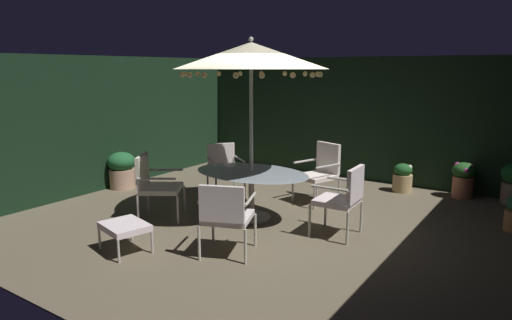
{
  "coord_description": "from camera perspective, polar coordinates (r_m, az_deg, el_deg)",
  "views": [
    {
      "loc": [
        3.59,
        -5.7,
        2.3
      ],
      "look_at": [
        -0.24,
        -0.01,
        0.9
      ],
      "focal_mm": 31.76,
      "sensor_mm": 36.0,
      "label": 1
    }
  ],
  "objects": [
    {
      "name": "ground_plane",
      "position": [
        7.12,
        1.64,
        -7.41
      ],
      "size": [
        7.69,
        7.03,
        0.02
      ],
      "primitive_type": "cube",
      "color": "brown"
    },
    {
      "name": "hedge_backdrop_left",
      "position": [
        9.31,
        -17.99,
        4.55
      ],
      "size": [
        0.3,
        7.03,
        2.52
      ],
      "primitive_type": "cube",
      "color": "black",
      "rests_on": "ground_plane"
    },
    {
      "name": "patio_chair_east",
      "position": [
        5.58,
        -3.82,
        -6.68
      ],
      "size": [
        0.79,
        0.79,
        0.95
      ],
      "color": "#B9B5A5",
      "rests_on": "ground_plane"
    },
    {
      "name": "patio_chair_northeast",
      "position": [
        7.16,
        -12.69,
        -2.73
      ],
      "size": [
        0.87,
        0.87,
        1.0
      ],
      "color": "#B9B1A9",
      "rests_on": "ground_plane"
    },
    {
      "name": "potted_plant_left_far",
      "position": [
        8.93,
        24.64,
        -2.13
      ],
      "size": [
        0.4,
        0.4,
        0.65
      ],
      "color": "#B1674D",
      "rests_on": "ground_plane"
    },
    {
      "name": "potted_plant_left_near",
      "position": [
        8.98,
        17.98,
        -2.12
      ],
      "size": [
        0.36,
        0.36,
        0.54
      ],
      "color": "tan",
      "rests_on": "ground_plane"
    },
    {
      "name": "potted_plant_right_near",
      "position": [
        9.16,
        -16.55,
        -1.12
      ],
      "size": [
        0.53,
        0.53,
        0.71
      ],
      "color": "tan",
      "rests_on": "ground_plane"
    },
    {
      "name": "patio_dining_table",
      "position": [
        6.96,
        -0.59,
        -2.47
      ],
      "size": [
        1.88,
        1.25,
        0.74
      ],
      "color": "#BCAEA4",
      "rests_on": "ground_plane"
    },
    {
      "name": "patio_chair_north",
      "position": [
        8.36,
        -4.05,
        -0.73
      ],
      "size": [
        0.84,
        0.82,
        0.92
      ],
      "color": "#B3ADAD",
      "rests_on": "ground_plane"
    },
    {
      "name": "hedge_backdrop_rear",
      "position": [
        9.81,
        12.28,
        5.17
      ],
      "size": [
        7.69,
        0.3,
        2.52
      ],
      "primitive_type": "cube",
      "color": "black",
      "rests_on": "ground_plane"
    },
    {
      "name": "patio_chair_south",
      "position": [
        7.93,
        8.18,
        -1.17
      ],
      "size": [
        0.74,
        0.77,
        1.02
      ],
      "color": "#B3ADA8",
      "rests_on": "ground_plane"
    },
    {
      "name": "patio_umbrella",
      "position": [
        6.76,
        -0.62,
        12.96
      ],
      "size": [
        2.27,
        2.27,
        2.74
      ],
      "color": "#B3B6A8",
      "rests_on": "ground_plane"
    },
    {
      "name": "patio_chair_southeast",
      "position": [
        6.33,
        10.97,
        -4.4
      ],
      "size": [
        0.6,
        0.61,
        1.0
      ],
      "color": "#B8B6A7",
      "rests_on": "ground_plane"
    },
    {
      "name": "ottoman_footrest",
      "position": [
        6.03,
        -16.2,
        -8.12
      ],
      "size": [
        0.7,
        0.62,
        0.37
      ],
      "color": "#B6B0A7",
      "rests_on": "ground_plane"
    }
  ]
}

